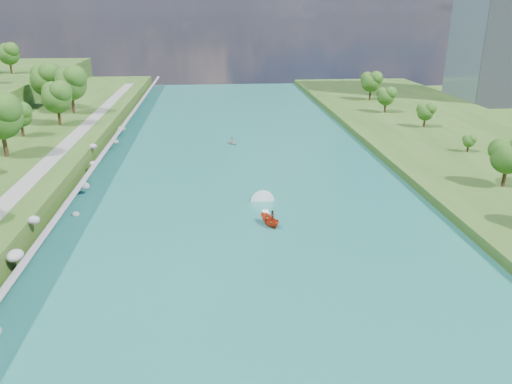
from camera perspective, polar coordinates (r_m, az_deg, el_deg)
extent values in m
plane|color=#2D5119|center=(61.81, 0.01, -6.45)|extent=(260.00, 260.00, 0.00)
cube|color=#1B675F|center=(80.10, -1.26, 0.02)|extent=(55.00, 240.00, 0.10)
cube|color=slate|center=(82.08, -19.58, 0.61)|extent=(3.54, 236.00, 4.05)
ellipsoid|color=gray|center=(60.73, -25.87, -6.55)|extent=(1.87, 2.23, 1.19)
ellipsoid|color=gray|center=(66.53, -24.05, -2.95)|extent=(1.43, 1.31, 1.09)
ellipsoid|color=gray|center=(75.53, -19.94, -2.42)|extent=(1.13, 1.08, 0.83)
ellipsoid|color=gray|center=(83.11, -19.03, 0.63)|extent=(1.64, 1.43, 1.25)
ellipsoid|color=gray|center=(92.22, -18.12, 3.13)|extent=(1.21, 1.55, 0.77)
ellipsoid|color=gray|center=(98.11, -18.12, 4.98)|extent=(1.45, 1.40, 1.01)
ellipsoid|color=gray|center=(107.98, -15.86, 5.53)|extent=(1.69, 1.52, 0.96)
ellipsoid|color=gray|center=(118.57, -15.10, 6.99)|extent=(1.77, 1.78, 1.21)
cube|color=gray|center=(83.49, -24.14, 1.59)|extent=(3.00, 200.00, 0.10)
cube|color=gray|center=(173.59, 26.71, 19.03)|extent=(22.00, 22.00, 60.00)
ellipsoid|color=#244312|center=(95.91, -27.18, 7.41)|extent=(7.86, 7.86, 13.10)
ellipsoid|color=#244312|center=(110.43, -25.35, 7.82)|extent=(4.90, 4.90, 8.17)
ellipsoid|color=#244312|center=(117.96, -21.80, 9.81)|extent=(6.83, 6.83, 11.39)
ellipsoid|color=#244312|center=(130.61, -20.42, 11.34)|extent=(8.08, 8.08, 13.47)
ellipsoid|color=#244312|center=(139.07, -22.86, 11.53)|extent=(8.15, 8.15, 13.58)
ellipsoid|color=#244312|center=(85.96, 26.81, 3.44)|extent=(5.49, 5.49, 9.15)
ellipsoid|color=#244312|center=(105.08, 23.15, 5.29)|extent=(2.40, 2.40, 4.01)
ellipsoid|color=#244312|center=(123.52, 18.80, 8.55)|extent=(4.07, 4.07, 6.78)
ellipsoid|color=#244312|center=(138.52, 14.63, 10.41)|extent=(4.83, 4.83, 8.04)
ellipsoid|color=#244312|center=(156.83, 13.00, 12.02)|extent=(6.05, 6.05, 10.09)
ellipsoid|color=#244312|center=(172.15, -26.40, 13.81)|extent=(6.44, 6.44, 10.73)
imported|color=red|center=(67.57, 1.54, -3.24)|extent=(2.93, 4.06, 1.47)
imported|color=#66605B|center=(67.00, 1.24, -3.07)|extent=(0.62, 0.44, 1.58)
imported|color=#66605B|center=(67.93, 1.91, -2.76)|extent=(0.94, 0.89, 1.54)
cube|color=white|center=(70.59, 1.26, -2.79)|extent=(0.90, 5.00, 0.06)
imported|color=#989AA0|center=(108.56, -2.75, 5.67)|extent=(3.42, 3.76, 0.64)
imported|color=#66605B|center=(108.41, -2.75, 5.97)|extent=(0.74, 0.62, 1.30)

